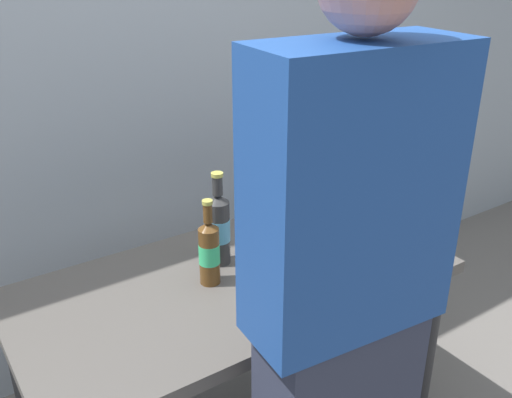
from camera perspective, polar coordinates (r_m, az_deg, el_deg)
desk at (r=1.89m, az=-2.12°, el=-10.62°), size 1.38×0.71×0.70m
laptop at (r=2.13m, az=6.49°, el=-1.71°), size 0.42×0.38×0.19m
beer_bottle_dark at (r=1.84m, az=-3.79°, el=-2.85°), size 0.08×0.08×0.32m
beer_bottle_green at (r=1.74m, az=-4.74°, el=-5.24°), size 0.07×0.07×0.28m
person_figure at (r=1.36m, az=8.74°, el=-11.87°), size 0.47×0.29×1.73m
coffee_mug at (r=1.97m, az=13.66°, el=-4.46°), size 0.10×0.07×0.09m
back_wall at (r=2.26m, az=-12.98°, el=14.18°), size 6.00×0.10×2.60m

